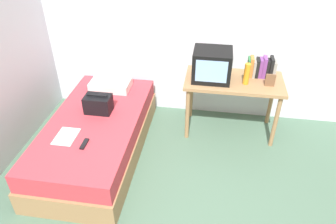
% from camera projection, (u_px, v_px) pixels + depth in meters
% --- Properties ---
extents(ground_plane, '(8.00, 8.00, 0.00)m').
position_uv_depth(ground_plane, '(171.00, 224.00, 3.01)').
color(ground_plane, '#4C6B56').
extents(wall_back, '(5.20, 0.10, 2.60)m').
position_uv_depth(wall_back, '(195.00, 19.00, 3.90)').
color(wall_back, silver).
rests_on(wall_back, ground).
extents(bed, '(1.00, 2.00, 0.49)m').
position_uv_depth(bed, '(97.00, 136.00, 3.71)').
color(bed, '#9E754C').
rests_on(bed, ground).
extents(desk, '(1.16, 0.60, 0.74)m').
position_uv_depth(desk, '(233.00, 86.00, 3.84)').
color(desk, '#9E754C').
rests_on(desk, ground).
extents(tv, '(0.44, 0.39, 0.36)m').
position_uv_depth(tv, '(212.00, 65.00, 3.71)').
color(tv, black).
rests_on(tv, desk).
extents(water_bottle, '(0.07, 0.07, 0.25)m').
position_uv_depth(water_bottle, '(247.00, 74.00, 3.64)').
color(water_bottle, orange).
rests_on(water_bottle, desk).
extents(book_row, '(0.33, 0.16, 0.25)m').
position_uv_depth(book_row, '(261.00, 68.00, 3.80)').
color(book_row, '#337F47').
rests_on(book_row, desk).
extents(picture_frame, '(0.11, 0.02, 0.15)m').
position_uv_depth(picture_frame, '(270.00, 80.00, 3.63)').
color(picture_frame, brown).
rests_on(picture_frame, desk).
extents(pillow, '(0.50, 0.32, 0.11)m').
position_uv_depth(pillow, '(111.00, 85.00, 4.10)').
color(pillow, silver).
rests_on(pillow, bed).
extents(handbag, '(0.30, 0.20, 0.22)m').
position_uv_depth(handbag, '(98.00, 104.00, 3.64)').
color(handbag, black).
rests_on(handbag, bed).
extents(magazine, '(0.21, 0.29, 0.01)m').
position_uv_depth(magazine, '(66.00, 136.00, 3.31)').
color(magazine, white).
rests_on(magazine, bed).
extents(remote_dark, '(0.04, 0.16, 0.02)m').
position_uv_depth(remote_dark, '(84.00, 144.00, 3.20)').
color(remote_dark, black).
rests_on(remote_dark, bed).
extents(remote_silver, '(0.04, 0.14, 0.02)m').
position_uv_depth(remote_silver, '(89.00, 107.00, 3.74)').
color(remote_silver, '#B7B7BC').
rests_on(remote_silver, bed).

